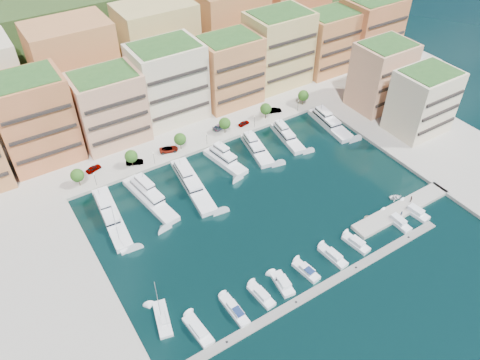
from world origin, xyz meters
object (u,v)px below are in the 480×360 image
at_px(cruiser_6, 356,244).
at_px(cruiser_4, 306,271).
at_px(tree_2, 180,139).
at_px(cruiser_5, 333,256).
at_px(cruiser_0, 198,330).
at_px(cruiser_3, 283,284).
at_px(lamppost_1, 154,156).
at_px(yacht_5, 286,136).
at_px(car_4, 244,123).
at_px(person_0, 402,213).
at_px(car_5, 275,110).
at_px(yacht_0, 110,214).
at_px(sailboat_2, 121,243).
at_px(person_1, 411,199).
at_px(tree_1, 131,156).
at_px(cruiser_1, 235,310).
at_px(car_2, 169,149).
at_px(tree_5, 303,96).
at_px(tree_4, 266,109).
at_px(lamppost_4, 298,104).
at_px(car_1, 135,162).
at_px(tender_1, 367,217).
at_px(sailboat_0, 163,319).
at_px(yacht_6, 329,122).
at_px(tree_0, 77,175).
at_px(tree_3, 225,123).
at_px(lamppost_3, 255,120).
at_px(cruiser_8, 397,221).
at_px(yacht_2, 191,182).
at_px(tender_2, 396,197).
at_px(lamppost_0, 95,177).
at_px(lamppost_2, 207,137).
at_px(yacht_3, 224,159).
at_px(cruiser_2, 261,296).
at_px(cruiser_9, 414,212).
at_px(yacht_1, 149,197).

bearing_deg(cruiser_6, cruiser_4, -179.94).
distance_m(tree_2, cruiser_5, 59.36).
relative_size(cruiser_0, cruiser_6, 1.16).
relative_size(cruiser_3, cruiser_4, 1.00).
distance_m(lamppost_1, yacht_5, 43.03).
distance_m(car_4, person_0, 59.17).
xyz_separation_m(cruiser_5, car_5, (25.39, 59.48, 1.23)).
xyz_separation_m(yacht_0, cruiser_0, (3.35, -42.37, -0.66)).
xyz_separation_m(sailboat_2, person_1, (72.06, -29.07, 1.64)).
height_order(tree_2, cruiser_6, tree_2).
bearing_deg(tree_1, cruiser_1, -90.70).
bearing_deg(car_2, yacht_5, -93.18).
relative_size(tree_5, car_5, 1.20).
relative_size(tree_4, cruiser_4, 0.76).
height_order(sailboat_2, car_5, sailboat_2).
distance_m(lamppost_4, car_1, 59.19).
relative_size(cruiser_5, tender_1, 4.83).
bearing_deg(lamppost_1, tree_1, 159.03).
relative_size(cruiser_1, sailboat_0, 0.69).
bearing_deg(car_2, cruiser_1, -175.34).
bearing_deg(yacht_6, tree_0, 170.33).
xyz_separation_m(tree_3, cruiser_3, (-19.64, -58.08, -4.20)).
xyz_separation_m(lamppost_3, cruiser_1, (-42.71, -55.82, -3.26)).
height_order(cruiser_3, car_5, car_5).
bearing_deg(cruiser_8, car_5, 86.75).
bearing_deg(yacht_2, tender_1, -47.83).
bearing_deg(lamppost_4, yacht_2, -164.38).
distance_m(yacht_2, cruiser_1, 43.77).
xyz_separation_m(yacht_6, car_1, (-63.49, 14.44, 0.63)).
xyz_separation_m(car_2, person_0, (39.43, -58.21, -0.04)).
bearing_deg(yacht_6, cruiser_3, -139.55).
relative_size(yacht_5, car_5, 3.66).
height_order(tree_5, cruiser_0, tree_5).
bearing_deg(person_0, lamppost_1, 4.74).
bearing_deg(cruiser_8, tender_2, 45.01).
distance_m(tree_2, lamppost_0, 28.11).
relative_size(cruiser_0, car_2, 1.53).
height_order(tree_3, cruiser_3, tree_3).
height_order(lamppost_3, cruiser_3, lamppost_3).
bearing_deg(tree_5, lamppost_2, -176.71).
relative_size(yacht_3, yacht_6, 0.81).
distance_m(yacht_5, person_1, 43.93).
relative_size(cruiser_2, car_4, 1.88).
relative_size(cruiser_0, person_0, 5.76).
bearing_deg(car_1, tree_4, -68.24).
bearing_deg(sailboat_2, tender_1, -24.44).
distance_m(lamppost_0, cruiser_9, 88.12).
distance_m(tree_0, car_5, 68.95).
height_order(yacht_1, car_2, yacht_1).
relative_size(yacht_1, tender_1, 13.59).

